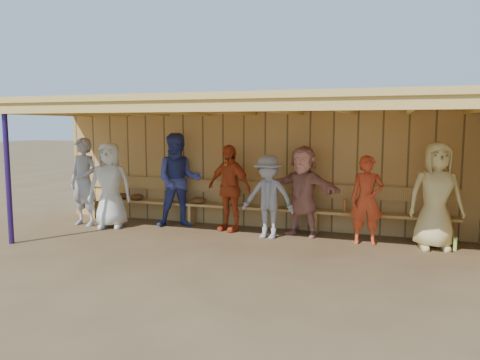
% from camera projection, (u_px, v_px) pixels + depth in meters
% --- Properties ---
extents(ground, '(90.00, 90.00, 0.00)m').
position_uv_depth(ground, '(234.00, 241.00, 8.30)').
color(ground, brown).
rests_on(ground, ground).
extents(player_a, '(0.70, 0.51, 1.79)m').
position_uv_depth(player_a, '(84.00, 182.00, 9.50)').
color(player_a, '#9A9AA2').
rests_on(player_a, ground).
extents(player_b, '(0.97, 0.78, 1.72)m').
position_uv_depth(player_b, '(110.00, 185.00, 9.31)').
color(player_b, silver).
rests_on(player_b, ground).
extents(player_c, '(1.13, 1.03, 1.89)m').
position_uv_depth(player_c, '(179.00, 180.00, 9.38)').
color(player_c, '#374298').
rests_on(player_c, ground).
extents(player_d, '(1.06, 0.68, 1.67)m').
position_uv_depth(player_d, '(229.00, 188.00, 9.03)').
color(player_d, '#D24B21').
rests_on(player_d, ground).
extents(player_e, '(1.04, 0.67, 1.52)m').
position_uv_depth(player_e, '(268.00, 197.00, 8.44)').
color(player_e, gray).
rests_on(player_e, ground).
extents(player_f, '(1.63, 0.85, 1.67)m').
position_uv_depth(player_f, '(302.00, 191.00, 8.63)').
color(player_f, tan).
rests_on(player_f, ground).
extents(player_g, '(0.60, 0.44, 1.53)m').
position_uv_depth(player_g, '(367.00, 200.00, 8.02)').
color(player_g, '#C63F1F').
rests_on(player_g, ground).
extents(player_h, '(0.97, 0.73, 1.78)m').
position_uv_depth(player_h, '(436.00, 196.00, 7.66)').
color(player_h, '#DBC37B').
rests_on(player_h, ground).
extents(dugout_structure, '(8.80, 3.20, 2.50)m').
position_uv_depth(dugout_structure, '(266.00, 144.00, 8.62)').
color(dugout_structure, tan).
rests_on(dugout_structure, ground).
extents(bench, '(7.60, 0.34, 0.93)m').
position_uv_depth(bench, '(252.00, 202.00, 9.29)').
color(bench, tan).
rests_on(bench, ground).
extents(dugout_equipment, '(6.75, 0.62, 0.80)m').
position_uv_depth(dugout_equipment, '(194.00, 202.00, 9.55)').
color(dugout_equipment, gold).
rests_on(dugout_equipment, ground).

